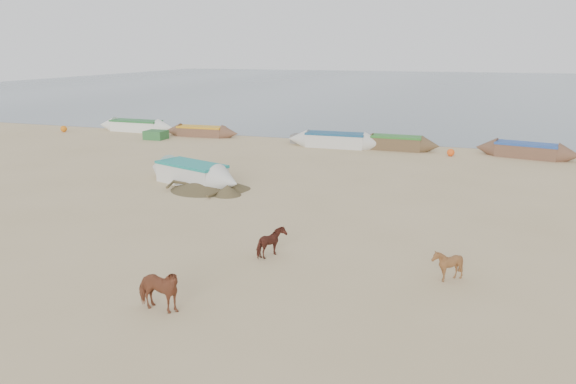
# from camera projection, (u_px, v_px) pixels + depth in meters

# --- Properties ---
(ground) EXTENTS (140.00, 140.00, 0.00)m
(ground) POSITION_uv_depth(u_px,v_px,m) (245.00, 254.00, 17.38)
(ground) COLOR tan
(ground) RESTS_ON ground
(sea) EXTENTS (160.00, 160.00, 0.00)m
(sea) POSITION_uv_depth(u_px,v_px,m) (445.00, 86.00, 92.28)
(sea) COLOR slate
(sea) RESTS_ON ground
(cow_adult) EXTENTS (1.36, 0.69, 1.12)m
(cow_adult) POSITION_uv_depth(u_px,v_px,m) (158.00, 290.00, 13.43)
(cow_adult) COLOR brown
(cow_adult) RESTS_ON ground
(calf_front) EXTENTS (0.83, 0.74, 0.91)m
(calf_front) POSITION_uv_depth(u_px,v_px,m) (447.00, 265.00, 15.26)
(calf_front) COLOR brown
(calf_front) RESTS_ON ground
(calf_right) EXTENTS (0.80, 0.92, 0.88)m
(calf_right) POSITION_uv_depth(u_px,v_px,m) (272.00, 243.00, 17.00)
(calf_right) COLOR #51241A
(calf_right) RESTS_ON ground
(near_canoe) EXTENTS (6.07, 3.40, 0.99)m
(near_canoe) POSITION_uv_depth(u_px,v_px,m) (192.00, 173.00, 26.18)
(near_canoe) COLOR silver
(near_canoe) RESTS_ON ground
(debris_pile) EXTENTS (3.59, 3.59, 0.47)m
(debris_pile) POSITION_uv_depth(u_px,v_px,m) (205.00, 184.00, 25.23)
(debris_pile) COLOR brown
(debris_pile) RESTS_ON ground
(waterline_canoes) EXTENTS (52.07, 3.80, 0.93)m
(waterline_canoes) POSITION_uv_depth(u_px,v_px,m) (413.00, 143.00, 35.10)
(waterline_canoes) COLOR white
(waterline_canoes) RESTS_ON ground
(beach_clutter) EXTENTS (44.70, 3.09, 0.64)m
(beach_clutter) POSITION_uv_depth(u_px,v_px,m) (426.00, 148.00, 34.05)
(beach_clutter) COLOR #2F6835
(beach_clutter) RESTS_ON ground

